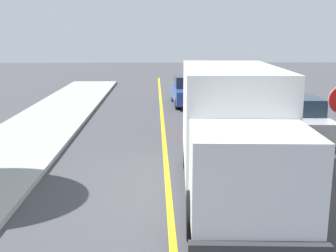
{
  "coord_description": "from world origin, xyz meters",
  "views": [
    {
      "loc": [
        -0.32,
        -1.28,
        4.02
      ],
      "look_at": [
        0.04,
        10.58,
        1.4
      ],
      "focal_mm": 44.4,
      "sensor_mm": 36.0,
      "label": 1
    }
  ],
  "objects_px": {
    "parked_car_mid": "(189,91)",
    "box_truck": "(232,126)",
    "parked_van_across": "(297,119)",
    "parked_car_near": "(223,112)"
  },
  "relations": [
    {
      "from": "box_truck",
      "to": "parked_car_mid",
      "type": "distance_m",
      "value": 13.77
    },
    {
      "from": "box_truck",
      "to": "parked_car_near",
      "type": "relative_size",
      "value": 1.64
    },
    {
      "from": "parked_car_near",
      "to": "parked_van_across",
      "type": "distance_m",
      "value": 3.08
    },
    {
      "from": "box_truck",
      "to": "parked_car_near",
      "type": "xyz_separation_m",
      "value": [
        0.91,
        7.09,
        -0.97
      ]
    },
    {
      "from": "box_truck",
      "to": "parked_van_across",
      "type": "height_order",
      "value": "box_truck"
    },
    {
      "from": "parked_car_mid",
      "to": "box_truck",
      "type": "bearing_deg",
      "value": -89.99
    },
    {
      "from": "parked_car_near",
      "to": "parked_van_across",
      "type": "bearing_deg",
      "value": -29.81
    },
    {
      "from": "parked_car_mid",
      "to": "parked_van_across",
      "type": "height_order",
      "value": "same"
    },
    {
      "from": "box_truck",
      "to": "parked_van_across",
      "type": "xyz_separation_m",
      "value": [
        3.58,
        5.56,
        -0.97
      ]
    },
    {
      "from": "box_truck",
      "to": "parked_car_near",
      "type": "height_order",
      "value": "box_truck"
    }
  ]
}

